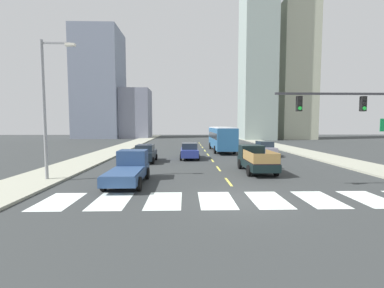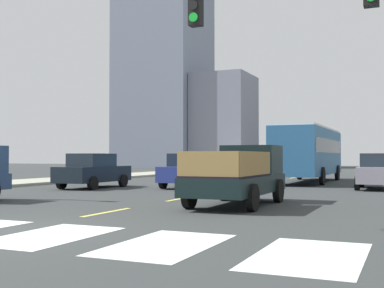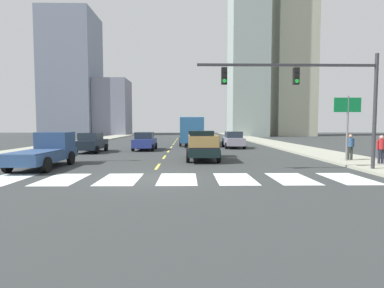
{
  "view_description": "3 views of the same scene",
  "coord_description": "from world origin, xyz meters",
  "px_view_note": "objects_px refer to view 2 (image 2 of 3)",
  "views": [
    {
      "loc": [
        -2.8,
        -12.42,
        3.7
      ],
      "look_at": [
        -2.07,
        14.45,
        1.66
      ],
      "focal_mm": 24.31,
      "sensor_mm": 36.0,
      "label": 1
    },
    {
      "loc": [
        7.81,
        -8.07,
        1.57
      ],
      "look_at": [
        1.03,
        7.65,
        2.0
      ],
      "focal_mm": 47.04,
      "sensor_mm": 36.0,
      "label": 2
    },
    {
      "loc": [
        1.69,
        -13.06,
        2.4
      ],
      "look_at": [
        2.08,
        9.82,
        0.92
      ],
      "focal_mm": 27.82,
      "sensor_mm": 36.0,
      "label": 3
    }
  ],
  "objects_px": {
    "pickup_stakebed": "(241,176)",
    "city_bus": "(309,150)",
    "sedan_near_right": "(191,171)",
    "sedan_far": "(93,171)",
    "sedan_mid": "(379,171)"
  },
  "relations": [
    {
      "from": "pickup_stakebed",
      "to": "sedan_near_right",
      "type": "xyz_separation_m",
      "value": [
        -5.06,
        7.51,
        -0.08
      ]
    },
    {
      "from": "city_bus",
      "to": "sedan_near_right",
      "type": "height_order",
      "value": "city_bus"
    },
    {
      "from": "city_bus",
      "to": "sedan_far",
      "type": "distance_m",
      "value": 13.41
    },
    {
      "from": "pickup_stakebed",
      "to": "city_bus",
      "type": "bearing_deg",
      "value": 92.44
    },
    {
      "from": "sedan_far",
      "to": "sedan_near_right",
      "type": "height_order",
      "value": "same"
    },
    {
      "from": "pickup_stakebed",
      "to": "sedan_far",
      "type": "bearing_deg",
      "value": 151.16
    },
    {
      "from": "sedan_mid",
      "to": "sedan_near_right",
      "type": "xyz_separation_m",
      "value": [
        -8.84,
        -2.46,
        0.0
      ]
    },
    {
      "from": "city_bus",
      "to": "pickup_stakebed",
      "type": "bearing_deg",
      "value": -85.9
    },
    {
      "from": "sedan_near_right",
      "to": "sedan_far",
      "type": "bearing_deg",
      "value": -152.83
    },
    {
      "from": "pickup_stakebed",
      "to": "city_bus",
      "type": "xyz_separation_m",
      "value": [
        -0.52,
        15.26,
        1.02
      ]
    },
    {
      "from": "sedan_far",
      "to": "sedan_mid",
      "type": "bearing_deg",
      "value": 18.77
    },
    {
      "from": "sedan_near_right",
      "to": "sedan_mid",
      "type": "bearing_deg",
      "value": 15.91
    },
    {
      "from": "city_bus",
      "to": "sedan_mid",
      "type": "height_order",
      "value": "city_bus"
    },
    {
      "from": "sedan_far",
      "to": "sedan_mid",
      "type": "relative_size",
      "value": 1.0
    },
    {
      "from": "sedan_far",
      "to": "pickup_stakebed",
      "type": "bearing_deg",
      "value": -29.99
    }
  ]
}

